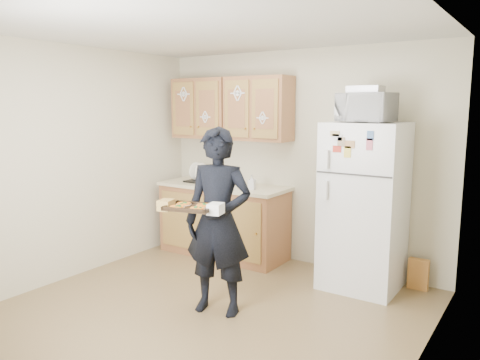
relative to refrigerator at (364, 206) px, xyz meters
name	(u,v)px	position (x,y,z in m)	size (l,w,h in m)	color
floor	(204,314)	(-0.95, -1.43, -0.85)	(3.60, 3.60, 0.00)	brown
ceiling	(201,27)	(-0.95, -1.43, 1.65)	(3.60, 3.60, 0.00)	silver
wall_back	(297,158)	(-0.95, 0.37, 0.40)	(3.60, 0.04, 2.50)	beige
wall_left	(71,163)	(-2.75, -1.43, 0.40)	(0.04, 3.60, 2.50)	beige
wall_right	(420,201)	(0.85, -1.43, 0.40)	(0.04, 3.60, 2.50)	beige
refrigerator	(364,206)	(0.00, 0.00, 0.00)	(0.75, 0.70, 1.70)	white
base_cabinet	(224,221)	(-1.80, 0.05, -0.42)	(1.60, 0.60, 0.86)	brown
countertop	(223,186)	(-1.80, 0.05, 0.03)	(1.64, 0.64, 0.04)	beige
upper_cab_left	(204,109)	(-2.20, 0.18, 0.98)	(0.80, 0.33, 0.75)	brown
upper_cab_right	(258,109)	(-1.38, 0.18, 0.98)	(0.80, 0.33, 0.75)	brown
cereal_box	(418,274)	(0.52, 0.24, -0.69)	(0.20, 0.07, 0.32)	#E1B74F
person	(218,222)	(-0.88, -1.31, -0.01)	(0.61, 0.40, 1.68)	black
baking_tray	(190,208)	(-0.95, -1.60, 0.16)	(0.40, 0.29, 0.04)	black
pizza_front_left	(177,207)	(-1.03, -1.69, 0.18)	(0.13, 0.13, 0.02)	orange
pizza_front_right	(197,209)	(-0.85, -1.64, 0.18)	(0.13, 0.13, 0.02)	orange
pizza_back_left	(184,204)	(-1.06, -1.56, 0.18)	(0.13, 0.13, 0.02)	orange
pizza_back_right	(204,205)	(-0.88, -1.51, 0.18)	(0.13, 0.13, 0.02)	orange
microwave	(366,108)	(-0.01, -0.05, 0.99)	(0.52, 0.35, 0.29)	white
foil_pan	(366,89)	(-0.03, -0.02, 1.17)	(0.32, 0.22, 0.07)	#B3B3BA
dish_rack	(203,176)	(-2.12, 0.05, 0.13)	(0.41, 0.31, 0.16)	black
bowl	(203,179)	(-2.11, 0.05, 0.10)	(0.21, 0.21, 0.05)	white
soap_bottle	(252,182)	(-1.32, -0.04, 0.13)	(0.08, 0.08, 0.17)	white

